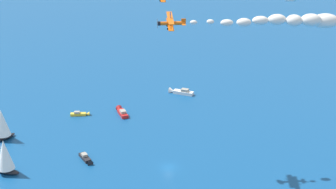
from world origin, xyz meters
The scene contains 10 objects.
ground_plane centered at (0.00, 0.00, 0.00)m, with size 2000.00×2000.00×0.00m, color navy.
motorboat_far_port centered at (6.39, 45.62, 0.50)m, with size 5.75×5.56×1.85m.
motorboat_inshore centered at (-12.76, 19.84, 0.53)m, with size 3.77×7.01×1.97m.
motorboat_offshore centered at (43.76, 34.00, 0.73)m, with size 5.30×9.60×2.71m.
sailboat_trailing centered at (-31.79, 30.33, 5.05)m, with size 6.20×8.83×11.07m.
motorboat_ahead centered at (16.56, 36.46, 0.66)m, with size 5.86×8.46×2.44m.
sailboat_outer_ring_a centered at (-21.04, 48.87, 5.05)m, with size 8.58×4.74×11.06m.
biplane_lead centered at (-5.25, -5.22, 42.62)m, with size 6.62×6.43×3.67m.
wingwalker_lead centered at (-5.53, -5.50, 44.74)m, with size 1.08×1.15×1.53m.
smoke_trail_lead centered at (17.04, -25.84, 42.49)m, with size 29.26×26.25×4.45m.
Camera 1 is at (-98.10, -88.98, 74.21)m, focal length 58.46 mm.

